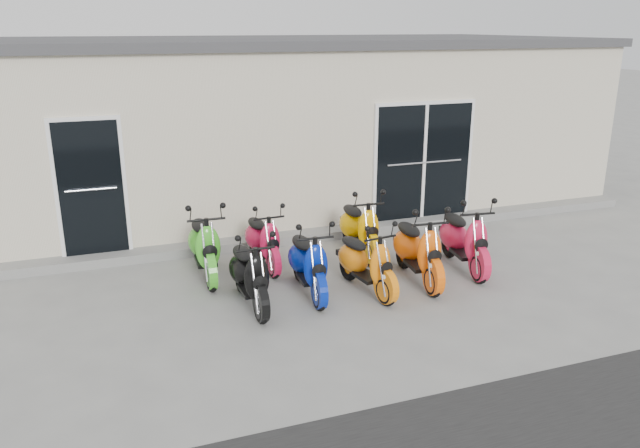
# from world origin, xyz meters

# --- Properties ---
(ground) EXTENTS (80.00, 80.00, 0.00)m
(ground) POSITION_xyz_m (0.00, 0.00, 0.00)
(ground) COLOR gray
(ground) RESTS_ON ground
(building) EXTENTS (14.00, 6.00, 3.20)m
(building) POSITION_xyz_m (0.00, 5.20, 1.60)
(building) COLOR beige
(building) RESTS_ON ground
(roof_cap) EXTENTS (14.20, 6.20, 0.16)m
(roof_cap) POSITION_xyz_m (0.00, 5.20, 3.28)
(roof_cap) COLOR #3F3F42
(roof_cap) RESTS_ON building
(front_step) EXTENTS (14.00, 0.40, 0.15)m
(front_step) POSITION_xyz_m (0.00, 2.02, 0.07)
(front_step) COLOR gray
(front_step) RESTS_ON ground
(door_left) EXTENTS (1.07, 0.08, 2.22)m
(door_left) POSITION_xyz_m (-3.20, 2.17, 1.26)
(door_left) COLOR black
(door_left) RESTS_ON front_step
(door_right) EXTENTS (2.02, 0.08, 2.22)m
(door_right) POSITION_xyz_m (2.60, 2.17, 1.26)
(door_right) COLOR black
(door_right) RESTS_ON front_step
(scooter_front_black) EXTENTS (0.60, 1.58, 1.16)m
(scooter_front_black) POSITION_xyz_m (-1.32, -0.29, 0.58)
(scooter_front_black) COLOR black
(scooter_front_black) RESTS_ON ground
(scooter_front_blue) EXTENTS (0.68, 1.62, 1.17)m
(scooter_front_blue) POSITION_xyz_m (-0.46, -0.18, 0.59)
(scooter_front_blue) COLOR #05209C
(scooter_front_blue) RESTS_ON ground
(scooter_front_orange_a) EXTENTS (0.76, 1.58, 1.12)m
(scooter_front_orange_a) POSITION_xyz_m (0.33, -0.38, 0.56)
(scooter_front_orange_a) COLOR orange
(scooter_front_orange_a) RESTS_ON ground
(scooter_front_orange_b) EXTENTS (0.77, 1.74, 1.24)m
(scooter_front_orange_b) POSITION_xyz_m (1.19, -0.28, 0.62)
(scooter_front_orange_b) COLOR #FF5F0A
(scooter_front_orange_b) RESTS_ON ground
(scooter_front_red) EXTENTS (0.84, 1.75, 1.24)m
(scooter_front_red) POSITION_xyz_m (2.09, -0.10, 0.62)
(scooter_front_red) COLOR #D91B44
(scooter_front_red) RESTS_ON ground
(scooter_back_green) EXTENTS (0.67, 1.71, 1.25)m
(scooter_back_green) POSITION_xyz_m (-1.70, 0.95, 0.63)
(scooter_back_green) COLOR green
(scooter_back_green) RESTS_ON ground
(scooter_back_red) EXTENTS (0.61, 1.52, 1.11)m
(scooter_back_red) POSITION_xyz_m (-0.78, 1.05, 0.55)
(scooter_back_red) COLOR #D01542
(scooter_back_red) RESTS_ON ground
(scooter_back_yellow) EXTENTS (0.68, 1.67, 1.21)m
(scooter_back_yellow) POSITION_xyz_m (0.82, 0.98, 0.60)
(scooter_back_yellow) COLOR #F7AD00
(scooter_back_yellow) RESTS_ON ground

